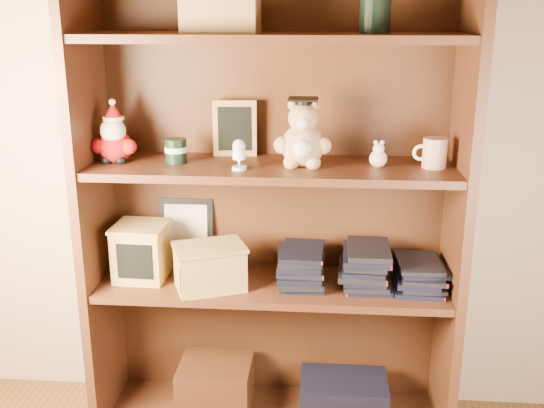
{
  "coord_description": "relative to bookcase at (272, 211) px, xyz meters",
  "views": [
    {
      "loc": [
        0.04,
        -0.63,
        1.42
      ],
      "look_at": [
        -0.12,
        1.3,
        0.82
      ],
      "focal_mm": 42.0,
      "sensor_mm": 36.0,
      "label": 1
    }
  ],
  "objects": [
    {
      "name": "egg_cup",
      "position": [
        -0.09,
        -0.13,
        0.22
      ],
      "size": [
        0.04,
        0.04,
        0.09
      ],
      "color": "white",
      "rests_on": "shelf_upper"
    },
    {
      "name": "book_stack_mid",
      "position": [
        0.31,
        -0.05,
        -0.16
      ],
      "size": [
        0.14,
        0.2,
        0.13
      ],
      "color": "black",
      "rests_on": "shelf_lower"
    },
    {
      "name": "shelf_lower",
      "position": [
        0.0,
        -0.05,
        -0.24
      ],
      "size": [
        1.14,
        0.33,
        0.02
      ],
      "color": "#492615",
      "rests_on": "ground"
    },
    {
      "name": "book_stack_right",
      "position": [
        0.48,
        -0.05,
        -0.18
      ],
      "size": [
        0.14,
        0.2,
        0.1
      ],
      "color": "black",
      "rests_on": "shelf_lower"
    },
    {
      "name": "grad_teddy_bear",
      "position": [
        0.1,
        -0.06,
        0.25
      ],
      "size": [
        0.18,
        0.15,
        0.22
      ],
      "color": "tan",
      "rests_on": "shelf_upper"
    },
    {
      "name": "certificate_frame",
      "position": [
        -0.31,
        0.09,
        -0.11
      ],
      "size": [
        0.19,
        0.05,
        0.24
      ],
      "color": "black",
      "rests_on": "shelf_lower"
    },
    {
      "name": "shelf_upper",
      "position": [
        0.0,
        -0.05,
        0.16
      ],
      "size": [
        1.14,
        0.33,
        0.02
      ],
      "color": "#492615",
      "rests_on": "ground"
    },
    {
      "name": "bookcase",
      "position": [
        0.0,
        0.0,
        0.0
      ],
      "size": [
        1.2,
        0.35,
        1.6
      ],
      "color": "#492615",
      "rests_on": "ground"
    },
    {
      "name": "pencils_box",
      "position": [
        -0.19,
        -0.12,
        -0.15
      ],
      "size": [
        0.27,
        0.23,
        0.15
      ],
      "color": "#B18D48",
      "rests_on": "shelf_lower"
    },
    {
      "name": "teacher_mug",
      "position": [
        0.5,
        -0.05,
        0.22
      ],
      "size": [
        0.1,
        0.07,
        0.09
      ],
      "color": "silver",
      "rests_on": "shelf_upper"
    },
    {
      "name": "chalkboard_plaque",
      "position": [
        -0.13,
        0.06,
        0.26
      ],
      "size": [
        0.14,
        0.08,
        0.18
      ],
      "color": "#9E7547",
      "rests_on": "shelf_upper"
    },
    {
      "name": "book_stack_left",
      "position": [
        0.1,
        -0.05,
        -0.17
      ],
      "size": [
        0.14,
        0.2,
        0.11
      ],
      "color": "black",
      "rests_on": "shelf_lower"
    },
    {
      "name": "pink_figurine",
      "position": [
        0.33,
        -0.05,
        0.2
      ],
      "size": [
        0.05,
        0.05,
        0.09
      ],
      "color": "beige",
      "rests_on": "shelf_upper"
    },
    {
      "name": "treats_box",
      "position": [
        -0.43,
        -0.05,
        -0.13
      ],
      "size": [
        0.18,
        0.18,
        0.19
      ],
      "color": "#B18D48",
      "rests_on": "shelf_lower"
    },
    {
      "name": "santa_plush",
      "position": [
        -0.5,
        -0.06,
        0.25
      ],
      "size": [
        0.15,
        0.11,
        0.21
      ],
      "color": "#A50F0F",
      "rests_on": "shelf_upper"
    },
    {
      "name": "room_envelope",
      "position": [
        0.12,
        -1.36,
        0.63
      ],
      "size": [
        3.04,
        3.04,
        2.51
      ],
      "color": "brown",
      "rests_on": "ground"
    },
    {
      "name": "teachers_tin",
      "position": [
        -0.3,
        -0.05,
        0.21
      ],
      "size": [
        0.07,
        0.07,
        0.08
      ],
      "color": "black",
      "rests_on": "shelf_upper"
    }
  ]
}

